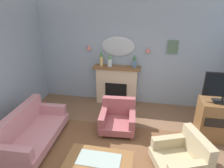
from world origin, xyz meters
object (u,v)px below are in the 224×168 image
mantel_vase_left (101,58)px  mantel_vase_right (134,61)px  mantel_vase_centre (110,61)px  wall_sconce_left (89,47)px  wall_sconce_right (148,50)px  armchair_in_corner (183,156)px  wall_mirror (118,46)px  framed_picture (173,47)px  coffee_table (99,162)px  fireplace (117,85)px  tv_cabinet (217,120)px  floral_couch (31,130)px  armchair_by_coffee_table (118,117)px

mantel_vase_left → mantel_vase_right: (0.95, 0.00, -0.04)m
mantel_vase_centre → wall_sconce_left: bearing=169.5°
wall_sconce_right → armchair_in_corner: 2.91m
wall_mirror → framed_picture: (1.50, 0.01, 0.04)m
framed_picture → coffee_table: bearing=-113.2°
wall_sconce_right → mantel_vase_right: bearing=-161.1°
mantel_vase_centre → mantel_vase_right: (0.70, 0.00, 0.03)m
fireplace → wall_sconce_left: wall_sconce_left is taller
tv_cabinet → floral_couch: bearing=-166.3°
wall_sconce_right → fireplace: bearing=-173.8°
armchair_in_corner → armchair_by_coffee_table: 1.71m
floral_couch → coffee_table: bearing=-21.3°
mantel_vase_left → armchair_by_coffee_table: mantel_vase_left is taller
mantel_vase_left → coffee_table: 3.08m
mantel_vase_left → armchair_in_corner: mantel_vase_left is taller
mantel_vase_centre → wall_sconce_left: size_ratio=2.66×
mantel_vase_centre → wall_sconce_right: size_ratio=2.66×
mantel_vase_centre → armchair_in_corner: 3.13m
tv_cabinet → wall_sconce_right: bearing=140.2°
floral_couch → armchair_by_coffee_table: size_ratio=1.99×
coffee_table → armchair_in_corner: bearing=19.5°
mantel_vase_centre → armchair_in_corner: (1.81, -2.34, -1.01)m
coffee_table → armchair_by_coffee_table: armchair_by_coffee_table is taller
framed_picture → armchair_in_corner: (0.11, -2.52, -1.44)m
framed_picture → coffee_table: 3.56m
tv_cabinet → framed_picture: bearing=124.4°
mantel_vase_left → floral_couch: (-1.03, -2.18, -1.07)m
wall_mirror → floral_couch: bearing=-122.2°
wall_sconce_left → wall_sconce_right: 1.70m
fireplace → floral_couch: (-1.48, -2.21, -0.25)m
tv_cabinet → wall_mirror: bearing=150.5°
mantel_vase_centre → mantel_vase_right: 0.70m
fireplace → coffee_table: (0.20, -2.87, -0.19)m
mantel_vase_right → wall_sconce_left: size_ratio=2.75×
wall_sconce_right → wall_mirror: bearing=176.6°
mantel_vase_centre → framed_picture: size_ratio=1.03×
wall_sconce_left → floral_couch: wall_sconce_left is taller
wall_mirror → mantel_vase_right: bearing=-18.8°
wall_sconce_left → armchair_by_coffee_table: size_ratio=0.16×
mantel_vase_centre → coffee_table: mantel_vase_centre is taller
mantel_vase_right → wall_sconce_right: size_ratio=2.75×
armchair_in_corner → mantel_vase_right: bearing=115.4°
mantel_vase_left → floral_couch: size_ratio=0.25×
fireplace → framed_picture: 1.91m
armchair_in_corner → wall_sconce_right: bearing=107.2°
mantel_vase_left → floral_couch: mantel_vase_left is taller
wall_mirror → wall_sconce_left: (-0.85, -0.05, -0.05)m
mantel_vase_left → mantel_vase_centre: (0.25, 0.00, -0.07)m
wall_mirror → floral_couch: 3.11m
fireplace → wall_mirror: size_ratio=1.42×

